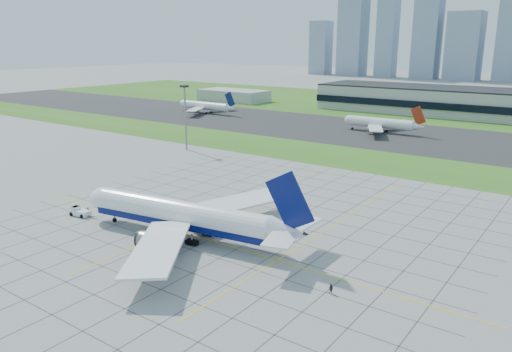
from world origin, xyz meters
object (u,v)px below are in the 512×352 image
(crew_near, at_px, (88,211))
(distant_jet_0, at_px, (205,106))
(airliner, at_px, (183,215))
(distant_jet_1, at_px, (381,123))
(light_mast, at_px, (185,109))
(crew_far, at_px, (331,289))
(pushback_tug, at_px, (79,212))

(crew_near, bearing_deg, distant_jet_0, 82.71)
(airliner, height_order, crew_near, airliner)
(airliner, height_order, distant_jet_1, airliner)
(light_mast, distance_m, airliner, 94.62)
(crew_far, bearing_deg, pushback_tug, -169.62)
(airliner, distance_m, distant_jet_1, 152.59)
(light_mast, distance_m, pushback_tug, 82.20)
(light_mast, distance_m, crew_near, 81.47)
(distant_jet_1, bearing_deg, light_mast, -120.28)
(airliner, bearing_deg, distant_jet_0, 121.60)
(pushback_tug, height_order, distant_jet_0, distant_jet_0)
(distant_jet_0, bearing_deg, light_mast, -52.84)
(crew_near, bearing_deg, distant_jet_1, 45.41)
(light_mast, relative_size, airliner, 0.44)
(light_mast, height_order, crew_far, light_mast)
(pushback_tug, distance_m, distant_jet_0, 185.05)
(pushback_tug, xyz_separation_m, distant_jet_1, (15.36, 156.74, 3.51))
(crew_far, relative_size, distant_jet_1, 0.04)
(light_mast, xyz_separation_m, airliner, (64.08, -68.72, -11.18))
(pushback_tug, distance_m, crew_near, 2.12)
(crew_far, bearing_deg, airliner, -176.37)
(distant_jet_1, bearing_deg, distant_jet_0, 179.53)
(airliner, xyz_separation_m, distant_jet_0, (-127.74, 152.71, -0.51))
(crew_near, distance_m, distant_jet_0, 184.55)
(distant_jet_0, bearing_deg, crew_far, -43.28)
(distant_jet_1, bearing_deg, pushback_tug, -95.60)
(crew_far, distance_m, distant_jet_0, 228.84)
(light_mast, xyz_separation_m, crew_near, (34.64, -72.15, -15.21))
(airliner, distance_m, crew_near, 29.91)
(crew_near, height_order, distant_jet_1, distant_jet_1)
(distant_jet_0, bearing_deg, distant_jet_1, -0.47)
(crew_far, xyz_separation_m, distant_jet_1, (-54.41, 155.93, 3.58))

